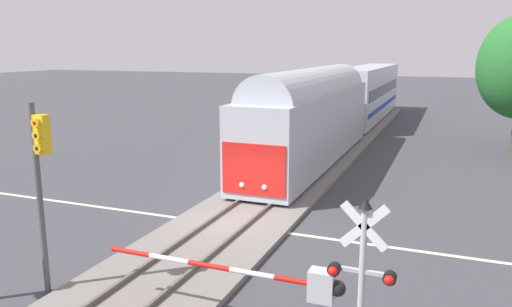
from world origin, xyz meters
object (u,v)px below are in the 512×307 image
crossing_signal_mast (362,267)px  traffic_signal_median (40,169)px  commuter_train (344,101)px  crossing_gate_near (291,283)px

crossing_signal_mast → traffic_signal_median: 8.39m
commuter_train → crossing_signal_mast: (5.91, -26.80, -0.54)m
crossing_gate_near → crossing_signal_mast: 1.91m
crossing_gate_near → traffic_signal_median: (-6.67, -0.32, 2.09)m
traffic_signal_median → commuter_train: bearing=84.9°
commuter_train → traffic_signal_median: commuter_train is taller
commuter_train → crossing_signal_mast: bearing=-77.6°
traffic_signal_median → crossing_signal_mast: bearing=-1.2°
crossing_gate_near → traffic_signal_median: 7.00m
commuter_train → crossing_gate_near: bearing=-80.7°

